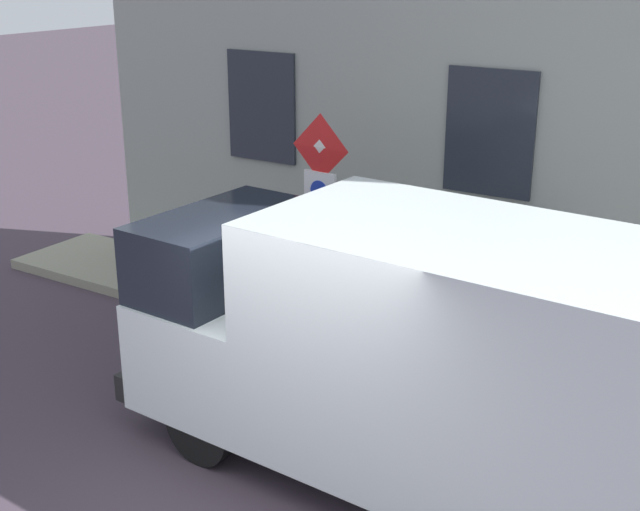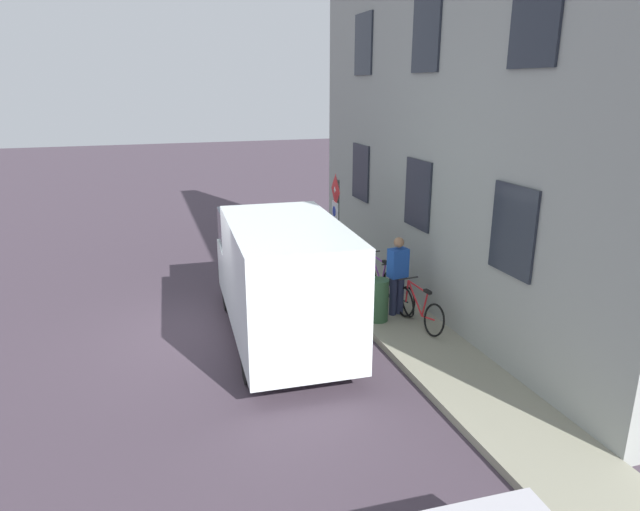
# 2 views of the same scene
# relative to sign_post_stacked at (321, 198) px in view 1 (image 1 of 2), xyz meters

# --- Properties ---
(ground_plane) EXTENTS (80.00, 80.00, 0.00)m
(ground_plane) POSITION_rel_sign_post_stacked_xyz_m (-2.95, -1.48, -1.92)
(ground_plane) COLOR #403540
(sidewalk_slab) EXTENTS (1.60, 14.07, 0.14)m
(sidewalk_slab) POSITION_rel_sign_post_stacked_xyz_m (0.59, -1.48, -1.85)
(sidewalk_slab) COLOR gray
(sidewalk_slab) RESTS_ON ground_plane
(building_facade) EXTENTS (0.75, 12.07, 8.17)m
(building_facade) POSITION_rel_sign_post_stacked_xyz_m (1.74, -1.48, 2.17)
(building_facade) COLOR gray
(building_facade) RESTS_ON ground_plane
(sign_post_stacked) EXTENTS (0.17, 0.56, 2.65)m
(sign_post_stacked) POSITION_rel_sign_post_stacked_xyz_m (0.00, 0.00, 0.00)
(sign_post_stacked) COLOR #474C47
(sign_post_stacked) RESTS_ON sidewalk_slab
(delivery_van) EXTENTS (2.27, 5.42, 2.50)m
(delivery_van) POSITION_rel_sign_post_stacked_xyz_m (-1.92, -2.19, -0.59)
(delivery_van) COLOR white
(delivery_van) RESTS_ON ground_plane
(bicycle_red) EXTENTS (0.46, 1.72, 0.89)m
(bicycle_red) POSITION_rel_sign_post_stacked_xyz_m (0.84, -2.79, -1.41)
(bicycle_red) COLOR black
(bicycle_red) RESTS_ON sidewalk_slab
(bicycle_black) EXTENTS (0.46, 1.71, 0.89)m
(bicycle_black) POSITION_rel_sign_post_stacked_xyz_m (0.84, -1.79, -1.41)
(bicycle_black) COLOR black
(bicycle_black) RESTS_ON sidewalk_slab
(bicycle_purple) EXTENTS (0.46, 1.72, 0.89)m
(bicycle_purple) POSITION_rel_sign_post_stacked_xyz_m (0.84, -0.79, -1.41)
(bicycle_purple) COLOR black
(bicycle_purple) RESTS_ON sidewalk_slab
(pedestrian) EXTENTS (0.44, 0.32, 1.72)m
(pedestrian) POSITION_rel_sign_post_stacked_xyz_m (0.65, -2.10, -0.85)
(pedestrian) COLOR #262B47
(pedestrian) RESTS_ON sidewalk_slab
(litter_bin) EXTENTS (0.44, 0.44, 0.90)m
(litter_bin) POSITION_rel_sign_post_stacked_xyz_m (0.14, -2.28, -1.33)
(litter_bin) COLOR #2D5133
(litter_bin) RESTS_ON sidewalk_slab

